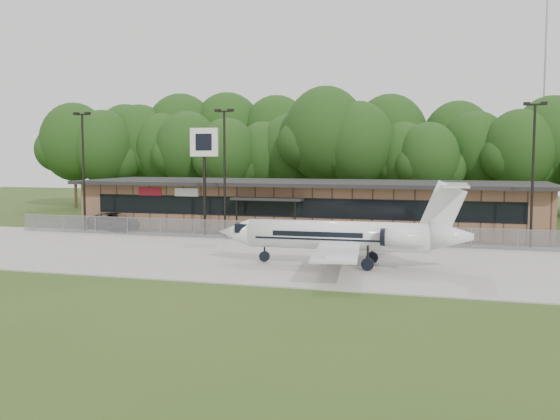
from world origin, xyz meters
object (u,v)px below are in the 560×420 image
(terminal, at_px, (307,205))
(pole_sign, at_px, (204,153))
(business_jet, at_px, (347,237))
(suv, at_px, (114,222))

(terminal, xyz_separation_m, pole_sign, (-6.87, -7.14, 4.54))
(terminal, xyz_separation_m, business_jet, (6.93, -18.38, -0.35))
(terminal, distance_m, suv, 17.18)
(suv, height_order, pole_sign, pole_sign)
(pole_sign, bearing_deg, suv, 165.39)
(terminal, height_order, pole_sign, pole_sign)
(terminal, bearing_deg, pole_sign, -133.90)
(business_jet, height_order, pole_sign, pole_sign)
(business_jet, relative_size, suv, 2.78)
(terminal, bearing_deg, suv, -159.77)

